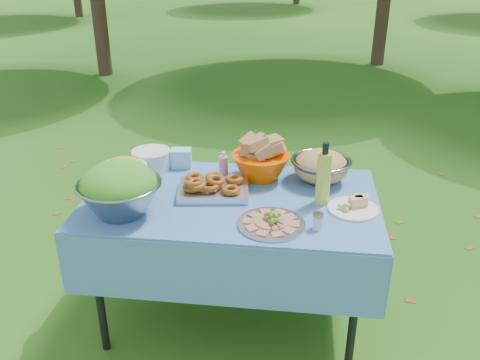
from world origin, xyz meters
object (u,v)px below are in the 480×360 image
(picnic_table, at_px, (232,261))
(charcuterie_platter, at_px, (271,218))
(pasta_bowl_steel, at_px, (321,166))
(bread_bowl, at_px, (261,160))
(salad_bowl, at_px, (119,189))
(oil_bottle, at_px, (324,174))
(plate_stack, at_px, (151,159))

(picnic_table, relative_size, charcuterie_platter, 4.68)
(pasta_bowl_steel, height_order, charcuterie_platter, pasta_bowl_steel)
(bread_bowl, xyz_separation_m, pasta_bowl_steel, (0.32, 0.00, -0.02))
(salad_bowl, height_order, oil_bottle, oil_bottle)
(picnic_table, distance_m, bread_bowl, 0.56)
(pasta_bowl_steel, xyz_separation_m, oil_bottle, (0.00, -0.26, 0.07))
(picnic_table, xyz_separation_m, charcuterie_platter, (0.22, -0.25, 0.42))
(picnic_table, xyz_separation_m, plate_stack, (-0.50, 0.31, 0.43))
(picnic_table, bearing_deg, salad_bowl, -155.47)
(picnic_table, distance_m, pasta_bowl_steel, 0.70)
(salad_bowl, distance_m, charcuterie_platter, 0.72)
(pasta_bowl_steel, bearing_deg, bread_bowl, -179.28)
(plate_stack, bearing_deg, picnic_table, -31.98)
(charcuterie_platter, distance_m, oil_bottle, 0.36)
(plate_stack, xyz_separation_m, charcuterie_platter, (0.72, -0.56, -0.02))
(salad_bowl, xyz_separation_m, plate_stack, (-0.01, 0.54, -0.08))
(plate_stack, xyz_separation_m, oil_bottle, (0.95, -0.31, 0.10))
(picnic_table, height_order, salad_bowl, salad_bowl)
(oil_bottle, bearing_deg, charcuterie_platter, -132.89)
(salad_bowl, bearing_deg, picnic_table, 24.53)
(salad_bowl, relative_size, pasta_bowl_steel, 1.24)
(picnic_table, distance_m, oil_bottle, 0.70)
(picnic_table, height_order, plate_stack, plate_stack)
(bread_bowl, bearing_deg, picnic_table, -115.87)
(picnic_table, relative_size, plate_stack, 6.72)
(plate_stack, bearing_deg, oil_bottle, -18.11)
(plate_stack, xyz_separation_m, pasta_bowl_steel, (0.94, -0.05, 0.03))
(oil_bottle, bearing_deg, salad_bowl, -166.49)
(charcuterie_platter, bearing_deg, plate_stack, 142.02)
(plate_stack, height_order, oil_bottle, oil_bottle)
(picnic_table, distance_m, plate_stack, 0.73)
(plate_stack, relative_size, charcuterie_platter, 0.70)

